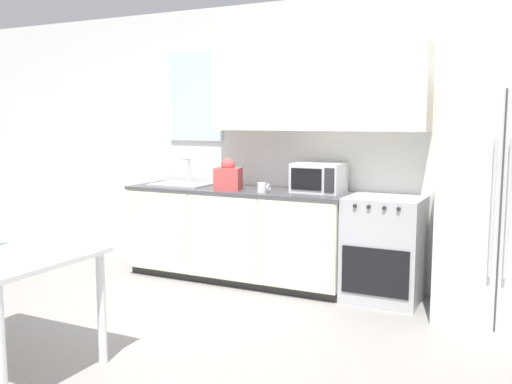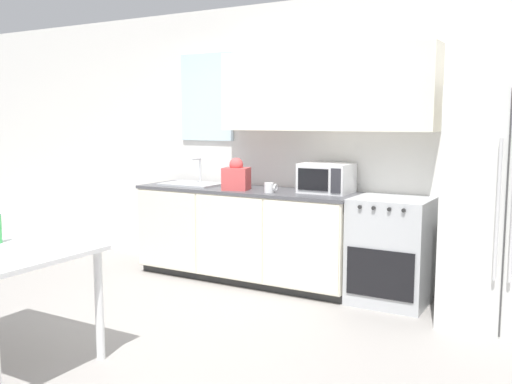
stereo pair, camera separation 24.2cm
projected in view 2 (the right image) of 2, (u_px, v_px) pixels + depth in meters
ground_plane at (172, 343)px, 4.04m from camera, size 12.00×12.00×0.00m
wall_back at (300, 132)px, 5.51m from camera, size 12.00×0.38×2.70m
kitchen_counter at (246, 234)px, 5.58m from camera, size 2.24×0.65×0.91m
oven_range at (391, 251)px, 4.89m from camera, size 0.64×0.60×0.91m
refrigerator at (512, 208)px, 4.29m from camera, size 0.92×0.81×1.82m
kitchen_sink at (192, 183)px, 5.86m from camera, size 0.59×0.40×0.27m
microwave at (326, 178)px, 5.20m from camera, size 0.45×0.36×0.27m
coffee_mug at (270, 188)px, 5.23m from camera, size 0.12×0.09×0.09m
grocery_bag_0 at (236, 176)px, 5.42m from camera, size 0.28×0.26×0.31m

